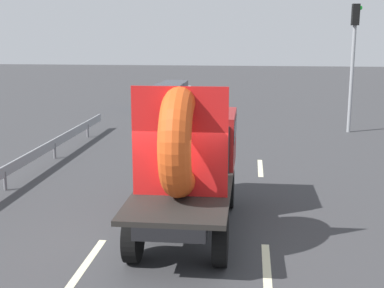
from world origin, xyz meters
name	(u,v)px	position (x,y,z in m)	size (l,w,h in m)	color
ground_plane	(171,243)	(0.00, 0.00, 0.00)	(120.00, 120.00, 0.00)	#38383A
flatbed_truck	(190,152)	(0.26, 1.34, 1.69)	(2.02, 5.52, 3.39)	black
distant_sedan	(168,95)	(-3.22, 20.20, 0.73)	(1.79, 4.17, 1.36)	black
traffic_light	(354,49)	(6.03, 13.45, 3.65)	(0.42, 0.36, 5.58)	gray
guardrail	(32,156)	(-5.24, 5.20, 0.53)	(0.10, 15.51, 0.71)	gray
lane_dash_left_near	(82,270)	(-1.48, -1.48, 0.00)	(2.92, 0.16, 0.01)	beige
lane_dash_left_far	(155,167)	(-1.48, 6.33, 0.00)	(2.86, 0.16, 0.01)	beige
lane_dash_right_near	(267,268)	(2.00, -1.02, 0.00)	(2.28, 0.16, 0.01)	beige
lane_dash_right_far	(260,168)	(2.00, 6.58, 0.00)	(2.24, 0.16, 0.01)	beige
oncoming_car	(175,90)	(-3.25, 23.34, 0.68)	(1.67, 3.90, 1.27)	black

